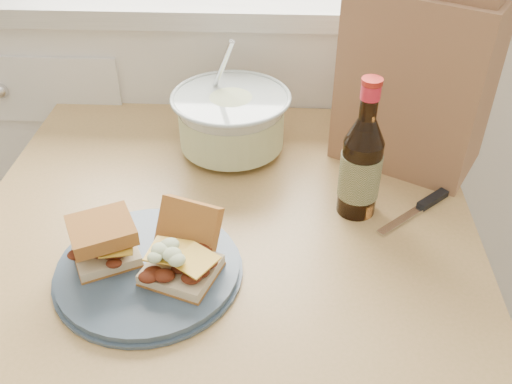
{
  "coord_description": "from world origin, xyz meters",
  "views": [
    {
      "loc": [
        0.14,
        0.24,
        1.34
      ],
      "look_at": [
        0.11,
        0.96,
        0.8
      ],
      "focal_mm": 40.0,
      "sensor_mm": 36.0,
      "label": 1
    }
  ],
  "objects_px": {
    "coleslaw_bowl": "(231,123)",
    "beer_bottle": "(361,165)",
    "plate": "(149,270)",
    "dining_table": "(224,272)",
    "paper_bag": "(417,79)"
  },
  "relations": [
    {
      "from": "coleslaw_bowl",
      "to": "beer_bottle",
      "type": "xyz_separation_m",
      "value": [
        0.23,
        -0.19,
        0.03
      ]
    },
    {
      "from": "plate",
      "to": "coleslaw_bowl",
      "type": "distance_m",
      "value": 0.38
    },
    {
      "from": "dining_table",
      "to": "beer_bottle",
      "type": "xyz_separation_m",
      "value": [
        0.23,
        0.06,
        0.2
      ]
    },
    {
      "from": "dining_table",
      "to": "coleslaw_bowl",
      "type": "xyz_separation_m",
      "value": [
        -0.0,
        0.25,
        0.17
      ]
    },
    {
      "from": "dining_table",
      "to": "coleslaw_bowl",
      "type": "distance_m",
      "value": 0.3
    },
    {
      "from": "plate",
      "to": "coleslaw_bowl",
      "type": "height_order",
      "value": "coleslaw_bowl"
    },
    {
      "from": "coleslaw_bowl",
      "to": "dining_table",
      "type": "bearing_deg",
      "value": -89.44
    },
    {
      "from": "coleslaw_bowl",
      "to": "beer_bottle",
      "type": "bearing_deg",
      "value": -38.83
    },
    {
      "from": "plate",
      "to": "beer_bottle",
      "type": "distance_m",
      "value": 0.38
    },
    {
      "from": "beer_bottle",
      "to": "paper_bag",
      "type": "relative_size",
      "value": 0.75
    },
    {
      "from": "dining_table",
      "to": "paper_bag",
      "type": "height_order",
      "value": "paper_bag"
    },
    {
      "from": "dining_table",
      "to": "beer_bottle",
      "type": "relative_size",
      "value": 3.48
    },
    {
      "from": "plate",
      "to": "paper_bag",
      "type": "height_order",
      "value": "paper_bag"
    },
    {
      "from": "dining_table",
      "to": "beer_bottle",
      "type": "bearing_deg",
      "value": 15.52
    },
    {
      "from": "dining_table",
      "to": "plate",
      "type": "relative_size",
      "value": 3.13
    }
  ]
}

